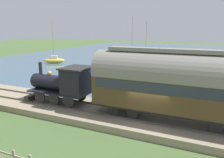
# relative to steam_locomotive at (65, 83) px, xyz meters

# --- Properties ---
(ground_plane) EXTENTS (200.00, 200.00, 0.00)m
(ground_plane) POSITION_rel_steam_locomotive_xyz_m (-0.56, -6.92, -2.21)
(ground_plane) COLOR #476033
(harbor_water) EXTENTS (80.00, 80.00, 0.01)m
(harbor_water) POSITION_rel_steam_locomotive_xyz_m (42.63, -6.92, -2.21)
(harbor_water) COLOR #426075
(harbor_water) RESTS_ON ground
(rail_embankment) EXTENTS (4.67, 56.00, 0.59)m
(rail_embankment) POSITION_rel_steam_locomotive_xyz_m (-0.00, -6.92, -1.97)
(rail_embankment) COLOR gray
(rail_embankment) RESTS_ON ground
(steam_locomotive) EXTENTS (2.32, 5.47, 3.08)m
(steam_locomotive) POSITION_rel_steam_locomotive_xyz_m (0.00, 0.00, 0.00)
(steam_locomotive) COLOR black
(steam_locomotive) RESTS_ON rail_embankment
(passenger_coach) EXTENTS (2.57, 10.92, 4.54)m
(passenger_coach) POSITION_rel_steam_locomotive_xyz_m (-0.00, -8.33, 0.84)
(passenger_coach) COLOR black
(passenger_coach) RESTS_ON rail_embankment
(sailboat_blue) EXTENTS (3.42, 4.27, 7.57)m
(sailboat_blue) POSITION_rel_steam_locomotive_xyz_m (25.17, 0.56, -1.65)
(sailboat_blue) COLOR #335199
(sailboat_blue) RESTS_ON harbor_water
(sailboat_yellow) EXTENTS (2.85, 3.89, 7.30)m
(sailboat_yellow) POSITION_rel_steam_locomotive_xyz_m (19.04, 16.38, -1.63)
(sailboat_yellow) COLOR gold
(sailboat_yellow) RESTS_ON harbor_water
(sailboat_white) EXTENTS (2.71, 6.44, 8.73)m
(sailboat_white) POSITION_rel_steam_locomotive_xyz_m (31.67, 5.46, -1.72)
(sailboat_white) COLOR white
(sailboat_white) RESTS_ON harbor_water
(rowboat_far_out) EXTENTS (3.01, 2.38, 0.43)m
(rowboat_far_out) POSITION_rel_steam_locomotive_xyz_m (11.32, -8.36, -1.99)
(rowboat_far_out) COLOR silver
(rowboat_far_out) RESTS_ON harbor_water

